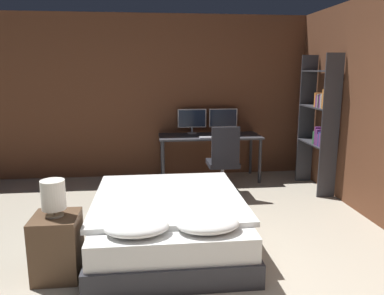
# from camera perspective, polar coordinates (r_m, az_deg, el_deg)

# --- Properties ---
(wall_back) EXTENTS (12.00, 0.06, 2.70)m
(wall_back) POSITION_cam_1_polar(r_m,az_deg,el_deg) (6.40, -2.28, 7.69)
(wall_back) COLOR brown
(wall_back) RESTS_ON ground_plane
(bed) EXTENTS (1.55, 1.94, 0.57)m
(bed) POSITION_cam_1_polar(r_m,az_deg,el_deg) (4.00, -3.55, -11.12)
(bed) COLOR #2D2D33
(bed) RESTS_ON ground_plane
(nightstand) EXTENTS (0.39, 0.42, 0.57)m
(nightstand) POSITION_cam_1_polar(r_m,az_deg,el_deg) (3.61, -19.84, -13.96)
(nightstand) COLOR brown
(nightstand) RESTS_ON ground_plane
(bedside_lamp) EXTENTS (0.21, 0.21, 0.32)m
(bedside_lamp) POSITION_cam_1_polar(r_m,az_deg,el_deg) (3.44, -20.39, -6.86)
(bedside_lamp) COLOR gray
(bedside_lamp) RESTS_ON nightstand
(desk) EXTENTS (1.66, 0.66, 0.75)m
(desk) POSITION_cam_1_polar(r_m,az_deg,el_deg) (6.15, 2.70, 1.10)
(desk) COLOR #38383D
(desk) RESTS_ON ground_plane
(monitor_left) EXTENTS (0.48, 0.16, 0.41)m
(monitor_left) POSITION_cam_1_polar(r_m,az_deg,el_deg) (6.29, 0.00, 4.29)
(monitor_left) COLOR #B7B7BC
(monitor_left) RESTS_ON desk
(monitor_right) EXTENTS (0.48, 0.16, 0.41)m
(monitor_right) POSITION_cam_1_polar(r_m,az_deg,el_deg) (6.37, 4.77, 4.35)
(monitor_right) COLOR #B7B7BC
(monitor_right) RESTS_ON desk
(keyboard) EXTENTS (0.40, 0.13, 0.02)m
(keyboard) POSITION_cam_1_polar(r_m,az_deg,el_deg) (5.91, 3.05, 1.56)
(keyboard) COLOR #B7B7BC
(keyboard) RESTS_ON desk
(computer_mouse) EXTENTS (0.07, 0.05, 0.04)m
(computer_mouse) POSITION_cam_1_polar(r_m,az_deg,el_deg) (5.97, 5.81, 1.70)
(computer_mouse) COLOR #B7B7BC
(computer_mouse) RESTS_ON desk
(office_chair) EXTENTS (0.52, 0.52, 1.03)m
(office_chair) POSITION_cam_1_polar(r_m,az_deg,el_deg) (5.44, 4.79, -3.12)
(office_chair) COLOR black
(office_chair) RESTS_ON ground_plane
(bookshelf) EXTENTS (0.26, 0.84, 2.03)m
(bookshelf) POSITION_cam_1_polar(r_m,az_deg,el_deg) (5.84, 19.01, 4.27)
(bookshelf) COLOR #333338
(bookshelf) RESTS_ON ground_plane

